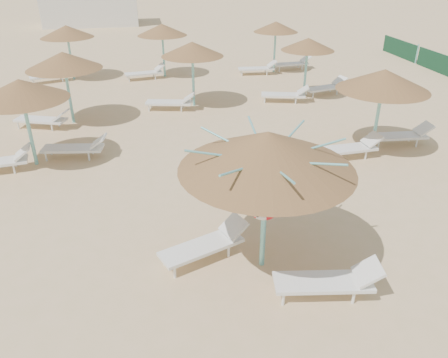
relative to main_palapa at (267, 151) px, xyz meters
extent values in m
plane|color=#D8AF83|center=(-0.29, 0.35, -2.64)|extent=(120.00, 120.00, 0.00)
cylinder|color=#72C6C5|center=(0.00, 0.00, -1.37)|extent=(0.11, 0.11, 2.54)
cone|color=brown|center=(0.00, 0.00, 0.01)|extent=(3.39, 3.39, 0.76)
cylinder|color=#72C6C5|center=(0.00, 0.00, -0.25)|extent=(0.20, 0.20, 0.12)
cylinder|color=#72C6C5|center=(0.78, 0.00, -0.03)|extent=(1.53, 0.04, 0.38)
cylinder|color=#72C6C5|center=(0.55, 0.55, -0.03)|extent=(1.11, 1.11, 0.38)
cylinder|color=#72C6C5|center=(0.00, 0.78, -0.03)|extent=(0.04, 1.53, 0.38)
cylinder|color=#72C6C5|center=(-0.55, 0.55, -0.03)|extent=(1.11, 1.11, 0.38)
cylinder|color=#72C6C5|center=(-0.78, 0.00, -0.03)|extent=(1.53, 0.04, 0.38)
cylinder|color=#72C6C5|center=(-0.55, -0.55, -0.03)|extent=(1.11, 1.11, 0.38)
cylinder|color=#72C6C5|center=(0.00, -0.78, -0.03)|extent=(0.04, 1.53, 0.38)
cylinder|color=#72C6C5|center=(0.55, -0.55, -0.03)|extent=(1.11, 1.11, 0.38)
torus|color=red|center=(0.00, -0.10, -1.11)|extent=(0.69, 0.15, 0.69)
cylinder|color=white|center=(-1.86, -0.10, -2.50)|extent=(0.06, 0.06, 0.27)
cylinder|color=white|center=(-2.04, 0.35, -2.50)|extent=(0.06, 0.06, 0.27)
cylinder|color=white|center=(-0.65, 0.39, -2.50)|extent=(0.06, 0.06, 0.27)
cylinder|color=white|center=(-0.83, 0.84, -2.50)|extent=(0.06, 0.06, 0.27)
cube|color=white|center=(-1.23, 0.41, -2.33)|extent=(1.93, 1.25, 0.08)
cube|color=white|center=(-0.47, 0.73, -2.10)|extent=(0.65, 0.72, 0.35)
cylinder|color=white|center=(0.09, -1.25, -2.50)|extent=(0.06, 0.06, 0.28)
cylinder|color=white|center=(0.16, -0.76, -2.50)|extent=(0.06, 0.06, 0.28)
cylinder|color=white|center=(1.41, -1.45, -2.50)|extent=(0.06, 0.06, 0.28)
cylinder|color=white|center=(1.48, -0.96, -2.50)|extent=(0.06, 0.06, 0.28)
cube|color=white|center=(0.91, -1.12, -2.32)|extent=(1.95, 0.89, 0.08)
cube|color=white|center=(1.74, -1.24, -2.09)|extent=(0.56, 0.66, 0.36)
cylinder|color=#72C6C5|center=(-5.70, 6.05, -1.49)|extent=(0.11, 0.11, 2.30)
cone|color=brown|center=(-5.70, 6.05, -0.25)|extent=(2.69, 2.69, 0.61)
cylinder|color=#72C6C5|center=(-5.70, 6.05, -0.49)|extent=(0.20, 0.20, 0.12)
cylinder|color=white|center=(-6.22, 5.48, -2.50)|extent=(0.06, 0.06, 0.28)
cylinder|color=white|center=(-6.29, 5.98, -2.50)|extent=(0.06, 0.06, 0.28)
cube|color=white|center=(-5.96, 5.77, -2.08)|extent=(0.57, 0.66, 0.36)
cylinder|color=white|center=(-5.42, 6.22, -2.50)|extent=(0.06, 0.06, 0.28)
cylinder|color=white|center=(-5.35, 6.71, -2.50)|extent=(0.06, 0.06, 0.28)
cylinder|color=white|center=(-4.09, 6.02, -2.50)|extent=(0.06, 0.06, 0.28)
cylinder|color=white|center=(-4.02, 6.51, -2.50)|extent=(0.06, 0.06, 0.28)
cube|color=white|center=(-4.60, 6.35, -2.32)|extent=(1.97, 0.89, 0.08)
cube|color=white|center=(-3.76, 6.22, -2.08)|extent=(0.57, 0.66, 0.36)
cylinder|color=#72C6C5|center=(-5.00, 9.72, -1.49)|extent=(0.11, 0.11, 2.30)
cone|color=brown|center=(-5.00, 9.72, -0.25)|extent=(2.74, 2.74, 0.62)
cylinder|color=#72C6C5|center=(-5.00, 9.72, -0.49)|extent=(0.20, 0.20, 0.12)
cylinder|color=white|center=(-6.94, 9.35, -2.50)|extent=(0.06, 0.06, 0.28)
cylinder|color=white|center=(-6.77, 9.82, -2.50)|extent=(0.06, 0.06, 0.28)
cylinder|color=white|center=(-5.67, 8.90, -2.50)|extent=(0.06, 0.06, 0.28)
cylinder|color=white|center=(-5.50, 9.37, -2.50)|extent=(0.06, 0.06, 0.28)
cube|color=white|center=(-6.10, 9.32, -2.32)|extent=(2.00, 1.22, 0.08)
cube|color=white|center=(-5.30, 9.04, -2.08)|extent=(0.66, 0.73, 0.36)
cylinder|color=#72C6C5|center=(-5.75, 16.38, -1.49)|extent=(0.11, 0.11, 2.30)
cone|color=brown|center=(-5.75, 16.38, -0.25)|extent=(2.60, 2.60, 0.58)
cylinder|color=#72C6C5|center=(-5.75, 16.38, -0.49)|extent=(0.20, 0.20, 0.12)
cylinder|color=white|center=(-7.53, 15.48, -2.50)|extent=(0.06, 0.06, 0.28)
cylinder|color=white|center=(-7.69, 15.96, -2.50)|extent=(0.06, 0.06, 0.28)
cylinder|color=white|center=(-6.25, 15.92, -2.50)|extent=(0.06, 0.06, 0.28)
cylinder|color=white|center=(-6.41, 16.39, -2.50)|extent=(0.06, 0.06, 0.28)
cube|color=white|center=(-6.85, 15.98, -2.32)|extent=(2.00, 1.20, 0.08)
cube|color=white|center=(-6.05, 16.25, -2.08)|extent=(0.65, 0.72, 0.36)
cylinder|color=#72C6C5|center=(-0.13, 10.96, -1.49)|extent=(0.11, 0.11, 2.30)
cone|color=brown|center=(-0.13, 10.96, -0.25)|extent=(2.57, 2.57, 0.58)
cylinder|color=#72C6C5|center=(-0.13, 10.96, -0.49)|extent=(0.20, 0.20, 0.12)
cylinder|color=white|center=(-2.07, 10.49, -2.50)|extent=(0.06, 0.06, 0.28)
cylinder|color=white|center=(-1.96, 10.98, -2.50)|extent=(0.06, 0.06, 0.28)
cylinder|color=white|center=(-0.75, 10.20, -2.50)|extent=(0.06, 0.06, 0.28)
cylinder|color=white|center=(-0.64, 10.69, -2.50)|extent=(0.06, 0.06, 0.28)
cube|color=white|center=(-1.23, 10.56, -2.32)|extent=(1.99, 1.02, 0.08)
cube|color=white|center=(-0.40, 10.38, -2.08)|extent=(0.60, 0.69, 0.36)
cylinder|color=#72C6C5|center=(-1.07, 16.09, -1.49)|extent=(0.11, 0.11, 2.30)
cone|color=brown|center=(-1.07, 16.09, -0.25)|extent=(2.52, 2.52, 0.57)
cylinder|color=#72C6C5|center=(-1.07, 16.09, -0.49)|extent=(0.20, 0.20, 0.12)
cylinder|color=white|center=(-2.92, 15.31, -2.50)|extent=(0.06, 0.06, 0.28)
cylinder|color=white|center=(-3.00, 15.80, -2.50)|extent=(0.06, 0.06, 0.28)
cylinder|color=white|center=(-1.59, 15.54, -2.50)|extent=(0.06, 0.06, 0.28)
cylinder|color=white|center=(-1.67, 16.03, -2.50)|extent=(0.06, 0.06, 0.28)
cube|color=white|center=(-2.17, 15.69, -2.32)|extent=(1.98, 0.94, 0.08)
cube|color=white|center=(-1.34, 15.84, -2.08)|extent=(0.58, 0.68, 0.36)
cylinder|color=#72C6C5|center=(5.16, 5.13, -1.49)|extent=(0.11, 0.11, 2.30)
cone|color=brown|center=(5.16, 5.13, -0.24)|extent=(2.88, 2.88, 0.65)
cylinder|color=#72C6C5|center=(5.16, 5.13, -0.49)|extent=(0.20, 0.20, 0.12)
cylinder|color=white|center=(3.28, 4.42, -2.50)|extent=(0.06, 0.06, 0.28)
cylinder|color=white|center=(3.24, 4.92, -2.50)|extent=(0.06, 0.06, 0.28)
cylinder|color=white|center=(4.62, 4.52, -2.50)|extent=(0.06, 0.06, 0.28)
cylinder|color=white|center=(4.59, 5.02, -2.50)|extent=(0.06, 0.06, 0.28)
cube|color=white|center=(4.06, 4.73, -2.32)|extent=(1.94, 0.76, 0.08)
cube|color=white|center=(4.90, 4.79, -2.08)|extent=(0.53, 0.63, 0.36)
cylinder|color=white|center=(5.44, 5.24, -2.50)|extent=(0.06, 0.06, 0.28)
cylinder|color=white|center=(5.48, 5.74, -2.50)|extent=(0.06, 0.06, 0.28)
cylinder|color=white|center=(6.79, 5.14, -2.50)|extent=(0.06, 0.06, 0.28)
cylinder|color=white|center=(6.82, 5.64, -2.50)|extent=(0.06, 0.06, 0.28)
cube|color=white|center=(6.26, 5.43, -2.32)|extent=(1.94, 0.76, 0.08)
cube|color=white|center=(7.10, 5.37, -2.08)|extent=(0.53, 0.63, 0.36)
cylinder|color=#72C6C5|center=(4.89, 11.14, -1.49)|extent=(0.11, 0.11, 2.30)
cone|color=brown|center=(4.89, 11.14, -0.26)|extent=(2.30, 2.30, 0.52)
cylinder|color=#72C6C5|center=(4.89, 11.14, -0.49)|extent=(0.20, 0.20, 0.12)
cylinder|color=white|center=(2.95, 10.71, -2.50)|extent=(0.06, 0.06, 0.28)
cylinder|color=white|center=(3.08, 11.19, -2.50)|extent=(0.06, 0.06, 0.28)
cylinder|color=white|center=(4.25, 10.36, -2.50)|extent=(0.06, 0.06, 0.28)
cylinder|color=white|center=(4.38, 10.84, -2.50)|extent=(0.06, 0.06, 0.28)
cube|color=white|center=(3.79, 10.74, -2.32)|extent=(2.00, 1.09, 0.08)
cube|color=white|center=(4.61, 10.52, -2.08)|extent=(0.62, 0.71, 0.36)
cylinder|color=white|center=(5.28, 10.99, -2.50)|extent=(0.06, 0.06, 0.28)
cylinder|color=white|center=(5.15, 11.48, -2.50)|extent=(0.06, 0.06, 0.28)
cylinder|color=white|center=(6.58, 11.34, -2.50)|extent=(0.06, 0.06, 0.28)
cylinder|color=white|center=(6.45, 11.83, -2.50)|extent=(0.06, 0.06, 0.28)
cube|color=white|center=(5.99, 11.44, -2.32)|extent=(2.00, 1.09, 0.08)
cube|color=white|center=(6.81, 11.66, -2.08)|extent=(0.62, 0.71, 0.36)
cylinder|color=#72C6C5|center=(4.89, 16.01, -1.49)|extent=(0.11, 0.11, 2.30)
cone|color=brown|center=(4.89, 16.01, -0.26)|extent=(2.35, 2.35, 0.53)
cylinder|color=#72C6C5|center=(4.89, 16.01, -0.49)|extent=(0.20, 0.20, 0.12)
cylinder|color=white|center=(2.97, 15.42, -2.50)|extent=(0.06, 0.06, 0.28)
cylinder|color=white|center=(3.01, 15.92, -2.50)|extent=(0.06, 0.06, 0.28)
cylinder|color=white|center=(4.31, 15.32, -2.50)|extent=(0.06, 0.06, 0.28)
cylinder|color=white|center=(4.35, 15.82, -2.50)|extent=(0.06, 0.06, 0.28)
cube|color=white|center=(3.79, 15.61, -2.32)|extent=(1.94, 0.77, 0.08)
cube|color=white|center=(4.63, 15.55, -2.08)|extent=(0.53, 0.64, 0.36)
cylinder|color=white|center=(5.21, 16.00, -2.50)|extent=(0.06, 0.06, 0.28)
cylinder|color=white|center=(5.17, 16.50, -2.50)|extent=(0.06, 0.06, 0.28)
cylinder|color=white|center=(6.55, 16.11, -2.50)|extent=(0.06, 0.06, 0.28)
cylinder|color=white|center=(6.51, 16.60, -2.50)|extent=(0.06, 0.06, 0.28)
cube|color=white|center=(5.99, 16.31, -2.32)|extent=(1.94, 0.77, 0.08)
cube|color=white|center=(6.83, 16.38, -2.08)|extent=(0.53, 0.64, 0.36)
cube|color=silver|center=(-6.29, 35.35, -1.14)|extent=(8.00, 4.00, 3.00)
cube|color=#1C5439|center=(13.71, 14.35, -2.14)|extent=(0.08, 3.80, 1.00)
cube|color=#1C5439|center=(13.71, 18.35, -2.14)|extent=(0.08, 3.80, 1.00)
cylinder|color=#72C6C5|center=(13.71, 16.45, -2.09)|extent=(0.08, 0.08, 1.10)
camera|label=1|loc=(-2.13, -7.15, 3.32)|focal=35.00mm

